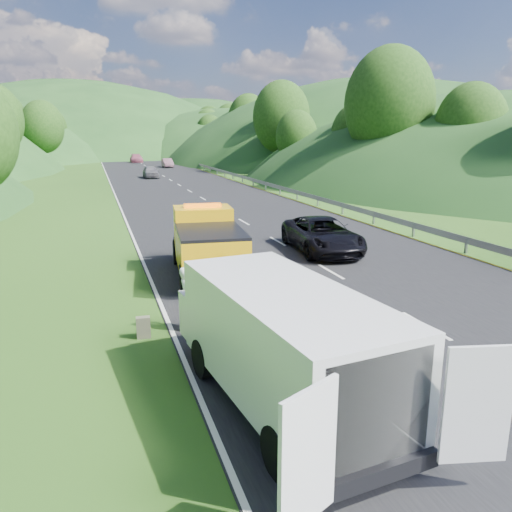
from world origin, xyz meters
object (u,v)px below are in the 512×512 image
object	(u,v)px
tow_truck	(207,243)
worker	(367,415)
woman	(188,330)
child	(274,337)
white_van	(281,339)
suitcase	(143,327)
passing_suv	(322,252)
spare_tire	(410,457)

from	to	relation	value
tow_truck	worker	distance (m)	10.69
woman	child	xyz separation A→B (m)	(2.08, -1.26, 0.00)
tow_truck	child	size ratio (longest dim) A/B	6.29
tow_truck	child	distance (m)	6.61
white_van	suitcase	world-z (taller)	white_van
white_van	worker	world-z (taller)	white_van
tow_truck	passing_suv	distance (m)	6.46
tow_truck	worker	xyz separation A→B (m)	(0.80, -10.58, -1.29)
tow_truck	spare_tire	distance (m)	12.06
child	white_van	bearing A→B (deg)	-61.34
tow_truck	passing_suv	world-z (taller)	tow_truck
child	suitcase	size ratio (longest dim) A/B	1.71
tow_truck	worker	bearing A→B (deg)	-79.90
child	spare_tire	distance (m)	5.51
tow_truck	spare_tire	bearing A→B (deg)	-80.23
woman	suitcase	distance (m)	1.29
worker	spare_tire	bearing A→B (deg)	-101.94
child	suitcase	world-z (taller)	suitcase
passing_suv	spare_tire	bearing A→B (deg)	-104.55
white_van	worker	size ratio (longest dim) A/B	3.98
tow_truck	spare_tire	xyz separation A→B (m)	(0.84, -11.96, -1.29)
woman	spare_tire	distance (m)	7.21
tow_truck	passing_suv	size ratio (longest dim) A/B	1.13
woman	passing_suv	size ratio (longest dim) A/B	0.32
suitcase	spare_tire	world-z (taller)	suitcase
white_van	spare_tire	size ratio (longest dim) A/B	10.16
passing_suv	woman	bearing A→B (deg)	-130.45
child	passing_suv	world-z (taller)	passing_suv
passing_suv	tow_truck	bearing A→B (deg)	-153.97
spare_tire	passing_suv	world-z (taller)	passing_suv
white_van	woman	size ratio (longest dim) A/B	4.06
tow_truck	suitcase	world-z (taller)	tow_truck
white_van	woman	distance (m)	4.81
white_van	worker	bearing A→B (deg)	-37.71
white_van	suitcase	bearing A→B (deg)	111.18
child	suitcase	distance (m)	3.49
woman	worker	distance (m)	5.92
tow_truck	passing_suv	bearing A→B (deg)	26.70
passing_suv	child	bearing A→B (deg)	-117.31
tow_truck	suitcase	bearing A→B (deg)	-112.78
white_van	spare_tire	xyz separation A→B (m)	(1.51, -2.26, -1.41)
woman	suitcase	size ratio (longest dim) A/B	3.06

